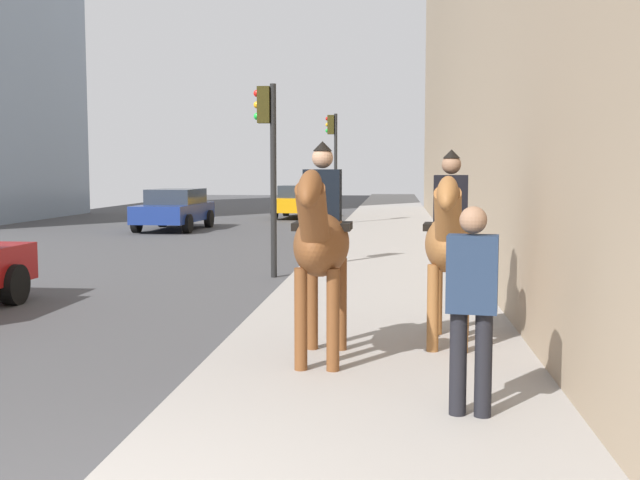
# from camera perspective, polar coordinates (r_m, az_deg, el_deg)

# --- Properties ---
(mounted_horse_near) EXTENTS (2.15, 0.61, 2.28)m
(mounted_horse_near) POSITION_cam_1_polar(r_m,az_deg,el_deg) (7.87, 0.08, -0.03)
(mounted_horse_near) COLOR brown
(mounted_horse_near) RESTS_ON sidewalk_slab
(mounted_horse_far) EXTENTS (2.15, 0.71, 2.22)m
(mounted_horse_far) POSITION_cam_1_polar(r_m,az_deg,el_deg) (8.76, 9.63, 0.06)
(mounted_horse_far) COLOR brown
(mounted_horse_far) RESTS_ON sidewalk_slab
(pedestrian_greeting) EXTENTS (0.32, 0.43, 1.70)m
(pedestrian_greeting) POSITION_cam_1_polar(r_m,az_deg,el_deg) (6.27, 11.23, -4.14)
(pedestrian_greeting) COLOR black
(pedestrian_greeting) RESTS_ON sidewalk_slab
(car_mid_lane) EXTENTS (4.35, 2.07, 1.44)m
(car_mid_lane) POSITION_cam_1_polar(r_m,az_deg,el_deg) (27.47, -10.75, 2.33)
(car_mid_lane) COLOR navy
(car_mid_lane) RESTS_ON ground
(car_far_lane) EXTENTS (4.27, 2.15, 1.44)m
(car_far_lane) POSITION_cam_1_polar(r_m,az_deg,el_deg) (33.73, -1.50, 2.90)
(car_far_lane) COLOR orange
(car_far_lane) RESTS_ON ground
(traffic_light_near_curb) EXTENTS (0.20, 0.44, 3.76)m
(traffic_light_near_curb) POSITION_cam_1_polar(r_m,az_deg,el_deg) (14.97, -3.83, 6.82)
(traffic_light_near_curb) COLOR black
(traffic_light_near_curb) RESTS_ON ground
(traffic_light_far_curb) EXTENTS (0.20, 0.44, 4.17)m
(traffic_light_far_curb) POSITION_cam_1_polar(r_m,az_deg,el_deg) (28.46, 1.00, 6.58)
(traffic_light_far_curb) COLOR black
(traffic_light_far_curb) RESTS_ON ground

